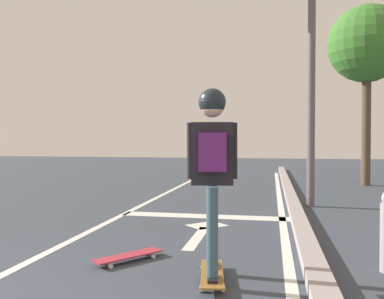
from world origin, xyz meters
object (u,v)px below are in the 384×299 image
roadside_tree (367,45)px  skateboard (212,274)px  skater (212,154)px  spare_skateboard (128,256)px  traffic_signal_mast (262,13)px

roadside_tree → skateboard: bearing=-110.1°
skater → roadside_tree: (3.36, 9.23, 2.99)m
skateboard → skater: bearing=-81.1°
skater → roadside_tree: 10.26m
skater → skateboard: bearing=98.9°
spare_skateboard → roadside_tree: (4.39, 8.75, 4.16)m
spare_skateboard → traffic_signal_mast: traffic_signal_mast is taller
spare_skateboard → traffic_signal_mast: (1.38, 4.37, 3.97)m
skater → roadside_tree: bearing=70.0°
skateboard → traffic_signal_mast: traffic_signal_mast is taller
skater → traffic_signal_mast: 5.60m
skater → spare_skateboard: (-1.03, 0.48, -1.18)m
traffic_signal_mast → roadside_tree: traffic_signal_mast is taller
skateboard → spare_skateboard: (-1.03, 0.46, -0.01)m
spare_skateboard → skater: bearing=-24.9°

